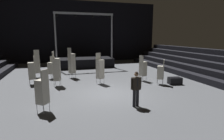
{
  "coord_description": "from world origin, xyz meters",
  "views": [
    {
      "loc": [
        -2.73,
        -10.09,
        3.37
      ],
      "look_at": [
        0.31,
        0.15,
        1.4
      ],
      "focal_mm": 29.15,
      "sensor_mm": 36.0,
      "label": 1
    }
  ],
  "objects_px": {
    "chair_stack_rear_left": "(100,69)",
    "chair_stack_mid_right": "(32,70)",
    "chair_stack_aisle_left": "(143,68)",
    "equipment_road_case": "(175,81)",
    "chair_stack_mid_centre": "(57,69)",
    "chair_stack_mid_left": "(72,63)",
    "chair_stack_rear_right": "(37,64)",
    "stage_riser": "(84,62)",
    "chair_stack_rear_centre": "(42,91)",
    "man_with_tie": "(136,87)",
    "chair_stack_front_right": "(51,68)",
    "chair_stack_front_left": "(161,72)"
  },
  "relations": [
    {
      "from": "chair_stack_rear_right",
      "to": "chair_stack_rear_centre",
      "type": "relative_size",
      "value": 1.17
    },
    {
      "from": "chair_stack_mid_right",
      "to": "equipment_road_case",
      "type": "distance_m",
      "value": 10.19
    },
    {
      "from": "chair_stack_rear_left",
      "to": "chair_stack_aisle_left",
      "type": "distance_m",
      "value": 3.33
    },
    {
      "from": "chair_stack_rear_left",
      "to": "chair_stack_mid_right",
      "type": "bearing_deg",
      "value": -41.09
    },
    {
      "from": "chair_stack_front_left",
      "to": "chair_stack_rear_left",
      "type": "height_order",
      "value": "chair_stack_rear_left"
    },
    {
      "from": "chair_stack_front_left",
      "to": "chair_stack_rear_centre",
      "type": "bearing_deg",
      "value": 145.58
    },
    {
      "from": "chair_stack_aisle_left",
      "to": "equipment_road_case",
      "type": "distance_m",
      "value": 2.47
    },
    {
      "from": "chair_stack_mid_centre",
      "to": "equipment_road_case",
      "type": "height_order",
      "value": "chair_stack_mid_centre"
    },
    {
      "from": "equipment_road_case",
      "to": "chair_stack_mid_centre",
      "type": "bearing_deg",
      "value": 167.21
    },
    {
      "from": "chair_stack_front_right",
      "to": "chair_stack_mid_right",
      "type": "bearing_deg",
      "value": 83.61
    },
    {
      "from": "chair_stack_front_right",
      "to": "chair_stack_rear_centre",
      "type": "xyz_separation_m",
      "value": [
        -0.19,
        -6.83,
        0.08
      ]
    },
    {
      "from": "chair_stack_mid_centre",
      "to": "chair_stack_rear_right",
      "type": "bearing_deg",
      "value": -141.78
    },
    {
      "from": "chair_stack_front_right",
      "to": "chair_stack_mid_centre",
      "type": "height_order",
      "value": "chair_stack_mid_centre"
    },
    {
      "from": "chair_stack_front_left",
      "to": "chair_stack_front_right",
      "type": "height_order",
      "value": "same"
    },
    {
      "from": "stage_riser",
      "to": "chair_stack_aisle_left",
      "type": "height_order",
      "value": "stage_riser"
    },
    {
      "from": "chair_stack_front_right",
      "to": "chair_stack_rear_left",
      "type": "height_order",
      "value": "chair_stack_rear_left"
    },
    {
      "from": "chair_stack_mid_right",
      "to": "chair_stack_rear_right",
      "type": "bearing_deg",
      "value": -7.51
    },
    {
      "from": "chair_stack_mid_left",
      "to": "chair_stack_mid_right",
      "type": "bearing_deg",
      "value": -95.91
    },
    {
      "from": "chair_stack_rear_left",
      "to": "equipment_road_case",
      "type": "xyz_separation_m",
      "value": [
        5.13,
        -1.6,
        -0.87
      ]
    },
    {
      "from": "equipment_road_case",
      "to": "chair_stack_mid_left",
      "type": "bearing_deg",
      "value": 149.09
    },
    {
      "from": "chair_stack_mid_left",
      "to": "chair_stack_mid_centre",
      "type": "relative_size",
      "value": 1.04
    },
    {
      "from": "equipment_road_case",
      "to": "chair_stack_aisle_left",
      "type": "bearing_deg",
      "value": 139.94
    },
    {
      "from": "man_with_tie",
      "to": "chair_stack_aisle_left",
      "type": "relative_size",
      "value": 0.89
    },
    {
      "from": "chair_stack_aisle_left",
      "to": "chair_stack_front_right",
      "type": "bearing_deg",
      "value": -129.58
    },
    {
      "from": "chair_stack_mid_centre",
      "to": "chair_stack_aisle_left",
      "type": "xyz_separation_m",
      "value": [
        6.29,
        -0.32,
        -0.21
      ]
    },
    {
      "from": "stage_riser",
      "to": "chair_stack_rear_left",
      "type": "bearing_deg",
      "value": -89.4
    },
    {
      "from": "equipment_road_case",
      "to": "chair_stack_front_left",
      "type": "bearing_deg",
      "value": 168.19
    },
    {
      "from": "chair_stack_rear_left",
      "to": "chair_stack_rear_centre",
      "type": "height_order",
      "value": "chair_stack_rear_left"
    },
    {
      "from": "chair_stack_front_left",
      "to": "chair_stack_rear_right",
      "type": "distance_m",
      "value": 9.85
    },
    {
      "from": "chair_stack_rear_centre",
      "to": "chair_stack_aisle_left",
      "type": "relative_size",
      "value": 1.0
    },
    {
      "from": "man_with_tie",
      "to": "chair_stack_rear_left",
      "type": "height_order",
      "value": "chair_stack_rear_left"
    },
    {
      "from": "chair_stack_rear_right",
      "to": "equipment_road_case",
      "type": "relative_size",
      "value": 2.56
    },
    {
      "from": "chair_stack_front_left",
      "to": "chair_stack_front_right",
      "type": "xyz_separation_m",
      "value": [
        -7.46,
        4.07,
        0.0
      ]
    },
    {
      "from": "stage_riser",
      "to": "chair_stack_rear_centre",
      "type": "distance_m",
      "value": 12.45
    },
    {
      "from": "man_with_tie",
      "to": "chair_stack_rear_left",
      "type": "relative_size",
      "value": 0.79
    },
    {
      "from": "chair_stack_rear_centre",
      "to": "chair_stack_front_left",
      "type": "bearing_deg",
      "value": -32.37
    },
    {
      "from": "chair_stack_rear_right",
      "to": "chair_stack_aisle_left",
      "type": "xyz_separation_m",
      "value": [
        7.84,
        -3.53,
        -0.17
      ]
    },
    {
      "from": "chair_stack_mid_left",
      "to": "chair_stack_rear_centre",
      "type": "bearing_deg",
      "value": -46.39
    },
    {
      "from": "chair_stack_mid_centre",
      "to": "chair_stack_rear_right",
      "type": "distance_m",
      "value": 3.56
    },
    {
      "from": "man_with_tie",
      "to": "chair_stack_mid_right",
      "type": "bearing_deg",
      "value": -53.84
    },
    {
      "from": "stage_riser",
      "to": "chair_stack_rear_centre",
      "type": "bearing_deg",
      "value": -106.31
    },
    {
      "from": "chair_stack_front_right",
      "to": "chair_stack_rear_right",
      "type": "distance_m",
      "value": 1.38
    },
    {
      "from": "man_with_tie",
      "to": "chair_stack_front_right",
      "type": "bearing_deg",
      "value": -67.14
    },
    {
      "from": "chair_stack_mid_centre",
      "to": "chair_stack_rear_right",
      "type": "xyz_separation_m",
      "value": [
        -1.55,
        3.21,
        -0.04
      ]
    },
    {
      "from": "chair_stack_front_right",
      "to": "equipment_road_case",
      "type": "distance_m",
      "value": 9.56
    },
    {
      "from": "man_with_tie",
      "to": "equipment_road_case",
      "type": "distance_m",
      "value": 5.49
    },
    {
      "from": "chair_stack_front_left",
      "to": "chair_stack_rear_right",
      "type": "xyz_separation_m",
      "value": [
        -8.59,
        4.82,
        0.25
      ]
    },
    {
      "from": "stage_riser",
      "to": "chair_stack_rear_centre",
      "type": "relative_size",
      "value": 3.21
    },
    {
      "from": "chair_stack_mid_right",
      "to": "chair_stack_mid_left",
      "type": "bearing_deg",
      "value": -68.49
    },
    {
      "from": "stage_riser",
      "to": "chair_stack_rear_right",
      "type": "relative_size",
      "value": 2.73
    }
  ]
}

